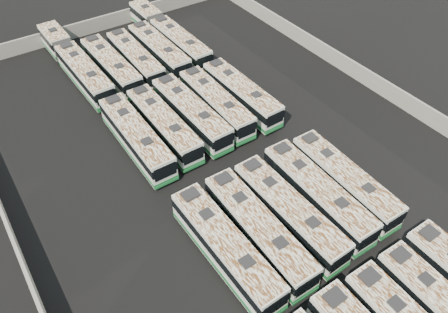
# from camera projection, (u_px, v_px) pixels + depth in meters

# --- Properties ---
(ground) EXTENTS (140.00, 140.00, 0.00)m
(ground) POSITION_uv_depth(u_px,v_px,m) (241.00, 167.00, 46.05)
(ground) COLOR black
(ground) RESTS_ON ground
(perimeter_wall) EXTENTS (45.20, 73.20, 2.20)m
(perimeter_wall) POSITION_uv_depth(u_px,v_px,m) (241.00, 160.00, 45.29)
(perimeter_wall) COLOR slate
(perimeter_wall) RESTS_ON ground
(bus_midfront_far_left) EXTENTS (2.93, 13.15, 3.70)m
(bus_midfront_far_left) POSITION_uv_depth(u_px,v_px,m) (226.00, 248.00, 36.57)
(bus_midfront_far_left) COLOR silver
(bus_midfront_far_left) RESTS_ON ground
(bus_midfront_left) EXTENTS (3.00, 13.18, 3.70)m
(bus_midfront_left) POSITION_uv_depth(u_px,v_px,m) (258.00, 230.00, 37.88)
(bus_midfront_left) COLOR silver
(bus_midfront_left) RESTS_ON ground
(bus_midfront_center) EXTENTS (2.97, 13.02, 3.66)m
(bus_midfront_center) POSITION_uv_depth(u_px,v_px,m) (289.00, 212.00, 39.32)
(bus_midfront_center) COLOR silver
(bus_midfront_center) RESTS_ON ground
(bus_midfront_right) EXTENTS (2.98, 13.07, 3.67)m
(bus_midfront_right) POSITION_uv_depth(u_px,v_px,m) (317.00, 194.00, 40.89)
(bus_midfront_right) COLOR silver
(bus_midfront_right) RESTS_ON ground
(bus_midfront_far_right) EXTENTS (2.94, 12.70, 3.57)m
(bus_midfront_far_right) POSITION_uv_depth(u_px,v_px,m) (344.00, 181.00, 42.18)
(bus_midfront_far_right) COLOR silver
(bus_midfront_far_right) RESTS_ON ground
(bus_midback_far_left) EXTENTS (2.85, 13.12, 3.70)m
(bus_midback_far_left) POSITION_uv_depth(u_px,v_px,m) (136.00, 137.00, 46.63)
(bus_midback_far_left) COLOR silver
(bus_midback_far_left) RESTS_ON ground
(bus_midback_left) EXTENTS (2.70, 12.71, 3.58)m
(bus_midback_left) POSITION_uv_depth(u_px,v_px,m) (164.00, 125.00, 48.20)
(bus_midback_left) COLOR silver
(bus_midback_left) RESTS_ON ground
(bus_midback_center) EXTENTS (3.01, 13.03, 3.66)m
(bus_midback_center) POSITION_uv_depth(u_px,v_px,m) (191.00, 113.00, 49.64)
(bus_midback_center) COLOR silver
(bus_midback_center) RESTS_ON ground
(bus_midback_right) EXTENTS (2.87, 12.62, 3.55)m
(bus_midback_right) POSITION_uv_depth(u_px,v_px,m) (216.00, 103.00, 51.07)
(bus_midback_right) COLOR silver
(bus_midback_right) RESTS_ON ground
(bus_midback_far_right) EXTENTS (2.89, 12.70, 3.57)m
(bus_midback_far_right) POSITION_uv_depth(u_px,v_px,m) (241.00, 94.00, 52.42)
(bus_midback_far_right) COLOR silver
(bus_midback_far_right) RESTS_ON ground
(bus_back_far_left) EXTENTS (3.12, 20.11, 3.64)m
(bus_back_far_left) POSITION_uv_depth(u_px,v_px,m) (75.00, 62.00, 57.39)
(bus_back_far_left) COLOR silver
(bus_back_far_left) RESTS_ON ground
(bus_back_left) EXTENTS (3.03, 13.00, 3.65)m
(bus_back_left) POSITION_uv_depth(u_px,v_px,m) (112.00, 67.00, 56.65)
(bus_back_left) COLOR silver
(bus_back_left) RESTS_ON ground
(bus_back_center) EXTENTS (2.81, 12.59, 3.54)m
(bus_back_center) POSITION_uv_depth(u_px,v_px,m) (136.00, 59.00, 58.06)
(bus_back_center) COLOR silver
(bus_back_center) RESTS_ON ground
(bus_back_right) EXTENTS (2.81, 12.95, 3.65)m
(bus_back_right) POSITION_uv_depth(u_px,v_px,m) (159.00, 51.00, 59.44)
(bus_back_right) COLOR silver
(bus_back_right) RESTS_ON ground
(bus_back_far_right) EXTENTS (2.86, 19.55, 3.54)m
(bus_back_far_right) POSITION_uv_depth(u_px,v_px,m) (169.00, 34.00, 62.93)
(bus_back_far_right) COLOR silver
(bus_back_far_right) RESTS_ON ground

